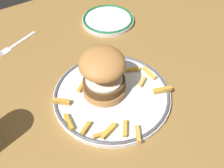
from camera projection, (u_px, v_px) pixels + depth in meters
ground_plane at (122, 89)px, 68.46cm from camera, size 110.96×101.83×4.00cm
dinner_plate at (112, 95)px, 63.37cm from camera, size 27.91×27.91×1.60cm
burger at (103, 73)px, 59.64cm from camera, size 14.12×14.36×11.18cm
fries_pile at (115, 101)px, 60.53cm from camera, size 25.62×21.86×1.00cm
side_plate at (108, 20)px, 84.92cm from camera, size 16.52×16.52×1.60cm
fork at (15, 44)px, 77.38cm from camera, size 13.89×6.62×0.36cm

